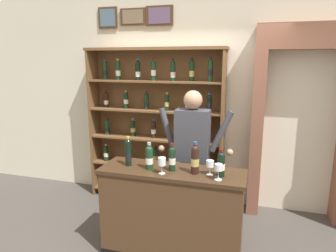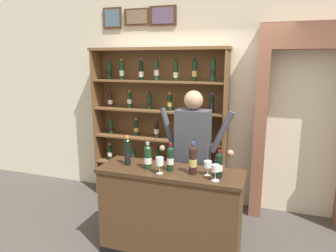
{
  "view_description": "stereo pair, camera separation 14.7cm",
  "coord_description": "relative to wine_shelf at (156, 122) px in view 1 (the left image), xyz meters",
  "views": [
    {
      "loc": [
        0.89,
        -2.84,
        2.07
      ],
      "look_at": [
        -0.05,
        0.37,
        1.34
      ],
      "focal_mm": 32.39,
      "sensor_mm": 36.0,
      "label": 1
    },
    {
      "loc": [
        1.03,
        -2.79,
        2.07
      ],
      "look_at": [
        -0.05,
        0.37,
        1.34
      ],
      "focal_mm": 32.39,
      "sensor_mm": 36.0,
      "label": 2
    }
  ],
  "objects": [
    {
      "name": "shopkeeper",
      "position": [
        0.7,
        -0.71,
        -0.11
      ],
      "size": [
        0.9,
        0.22,
        1.73
      ],
      "color": "#2D3347",
      "rests_on": "ground"
    },
    {
      "name": "archway_doorway",
      "position": [
        1.96,
        0.09,
        0.23
      ],
      "size": [
        1.22,
        0.45,
        2.51
      ],
      "color": "brown",
      "rests_on": "ground"
    },
    {
      "name": "tasting_counter",
      "position": [
        0.6,
        -1.28,
        -0.7
      ],
      "size": [
        1.5,
        0.49,
        0.97
      ],
      "color": "#4C331E",
      "rests_on": "ground"
    },
    {
      "name": "tasting_bottle_riserva",
      "position": [
        0.37,
        -1.32,
        -0.08
      ],
      "size": [
        0.08,
        0.08,
        0.29
      ],
      "color": "#19381E",
      "rests_on": "tasting_counter"
    },
    {
      "name": "back_wall",
      "position": [
        0.5,
        0.22,
        0.48
      ],
      "size": [
        12.0,
        0.19,
        3.33
      ],
      "color": "beige",
      "rests_on": "ground"
    },
    {
      "name": "tasting_bottle_vin_santo",
      "position": [
        0.61,
        -1.3,
        -0.08
      ],
      "size": [
        0.07,
        0.07,
        0.29
      ],
      "color": "black",
      "rests_on": "tasting_counter"
    },
    {
      "name": "wine_glass_center",
      "position": [
        1.0,
        -1.3,
        -0.11
      ],
      "size": [
        0.08,
        0.08,
        0.15
      ],
      "color": "silver",
      "rests_on": "tasting_counter"
    },
    {
      "name": "tasting_bottle_prosecco",
      "position": [
        0.12,
        -1.27,
        -0.07
      ],
      "size": [
        0.07,
        0.07,
        0.32
      ],
      "color": "black",
      "rests_on": "tasting_counter"
    },
    {
      "name": "wine_glass_left",
      "position": [
        0.54,
        -1.41,
        -0.1
      ],
      "size": [
        0.08,
        0.08,
        0.17
      ],
      "color": "silver",
      "rests_on": "tasting_counter"
    },
    {
      "name": "tasting_bottle_chianti",
      "position": [
        0.85,
        -1.31,
        -0.06
      ],
      "size": [
        0.08,
        0.08,
        0.33
      ],
      "color": "black",
      "rests_on": "tasting_counter"
    },
    {
      "name": "tasting_bottle_brunello",
      "position": [
        1.11,
        -1.32,
        -0.09
      ],
      "size": [
        0.07,
        0.07,
        0.27
      ],
      "color": "black",
      "rests_on": "tasting_counter"
    },
    {
      "name": "wine_glass_spare",
      "position": [
        1.09,
        -1.41,
        -0.1
      ],
      "size": [
        0.08,
        0.08,
        0.16
      ],
      "color": "silver",
      "rests_on": "tasting_counter"
    },
    {
      "name": "wine_shelf",
      "position": [
        0.0,
        0.0,
        0.0
      ],
      "size": [
        2.02,
        0.34,
        2.24
      ],
      "color": "brown",
      "rests_on": "ground"
    }
  ]
}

